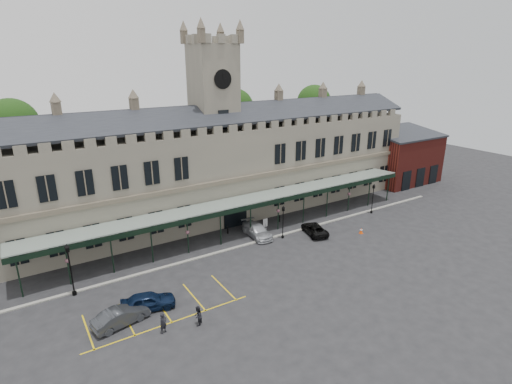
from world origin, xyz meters
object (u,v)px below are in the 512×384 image
clock_tower (214,118)px  car_left_b (121,316)px  lamp_post_left (70,265)px  person_b (198,316)px  station_building (216,169)px  car_taxi (257,230)px  car_van (314,229)px  lamp_post_right (373,196)px  sign_board (265,223)px  person_a (163,323)px  car_left_a (148,301)px  lamp_post_mid (283,219)px  traffic_cone (361,231)px

clock_tower → car_left_b: clock_tower is taller
lamp_post_left → clock_tower: bearing=28.6°
clock_tower → person_b: size_ratio=14.81×
station_building → lamp_post_left: (-20.01, -10.81, -3.44)m
car_taxi → car_van: car_taxi is taller
station_building → car_left_b: size_ratio=13.31×
lamp_post_right → sign_board: 15.67m
sign_board → person_a: (-18.09, -13.03, 0.34)m
person_b → station_building: bearing=-163.5°
clock_tower → sign_board: (3.12, -7.25, -12.58)m
lamp_post_right → car_left_a: lamp_post_right is taller
lamp_post_mid → sign_board: bearing=88.7°
car_taxi → lamp_post_mid: bearing=-37.7°
lamp_post_mid → car_taxi: lamp_post_mid is taller
lamp_post_mid → sign_board: (0.09, 3.90, -1.89)m
clock_tower → lamp_post_mid: (3.03, -11.15, -10.68)m
station_building → clock_tower: (0.00, 0.09, 6.64)m
person_b → traffic_cone: bearing=150.3°
lamp_post_left → lamp_post_mid: lamp_post_left is taller
lamp_post_left → sign_board: (23.13, 3.64, -2.49)m
lamp_post_mid → car_taxi: 3.53m
lamp_post_mid → person_b: 18.18m
station_building → sign_board: (3.12, -7.17, -5.93)m
lamp_post_left → person_b: bearing=-52.1°
car_left_a → person_b: size_ratio=2.71×
lamp_post_right → car_taxi: bearing=173.4°
lamp_post_right → person_b: lamp_post_right is taller
clock_tower → car_taxi: bearing=-85.6°
lamp_post_mid → person_b: bearing=-147.8°
lamp_post_right → traffic_cone: lamp_post_right is taller
car_van → person_a: person_a is taller
lamp_post_right → sign_board: bearing=165.5°
car_left_a → car_left_b: size_ratio=1.01×
lamp_post_right → person_a: bearing=-164.6°
lamp_post_left → person_a: lamp_post_left is taller
person_b → car_van: bearing=161.2°
car_left_a → lamp_post_right: bearing=-67.7°
car_taxi → car_left_b: bearing=-151.6°
sign_board → car_taxi: size_ratio=0.21×
lamp_post_left → car_left_a: lamp_post_left is taller
car_left_b → person_b: bearing=-134.3°
station_building → car_van: station_building is taller
car_taxi → car_van: 7.04m
sign_board → car_left_a: size_ratio=0.24×
station_building → lamp_post_left: station_building is taller
lamp_post_mid → person_b: (-15.33, -9.66, -1.59)m
person_b → person_a: bearing=-54.0°
traffic_cone → lamp_post_left: bearing=172.3°
car_left_a → person_a: size_ratio=2.62×
lamp_post_mid → sign_board: 4.34m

